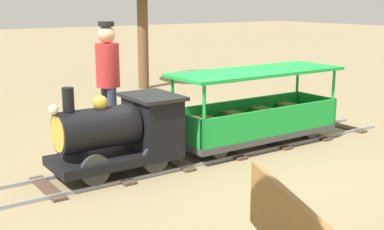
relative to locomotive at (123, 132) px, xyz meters
name	(u,v)px	position (x,y,z in m)	size (l,w,h in m)	color
ground_plane	(214,155)	(0.00, -1.24, -0.48)	(60.00, 60.00, 0.00)	#8C7A56
track	(200,156)	(0.00, -1.03, -0.46)	(0.77, 6.05, 0.04)	gray
locomotive	(123,132)	(0.00, 0.00, 0.00)	(0.73, 1.44, 0.98)	black
passenger_car	(256,115)	(0.00, -1.93, -0.06)	(0.83, 2.35, 0.97)	#3F3F3F
conductor_person	(108,75)	(1.04, -0.33, 0.47)	(0.30, 0.30, 1.62)	#282D47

